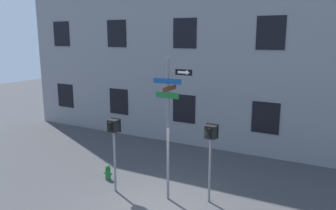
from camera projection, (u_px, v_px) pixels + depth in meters
street_sign_pole at (169, 118)px, 10.47m from camera, size 1.32×0.90×4.75m
pedestrian_signal_left at (114, 134)px, 11.19m from camera, size 0.41×0.40×2.65m
pedestrian_signal_right at (210, 141)px, 10.44m from camera, size 0.42×0.40×2.65m
fire_hydrant at (108, 173)px, 12.52m from camera, size 0.36×0.20×0.59m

